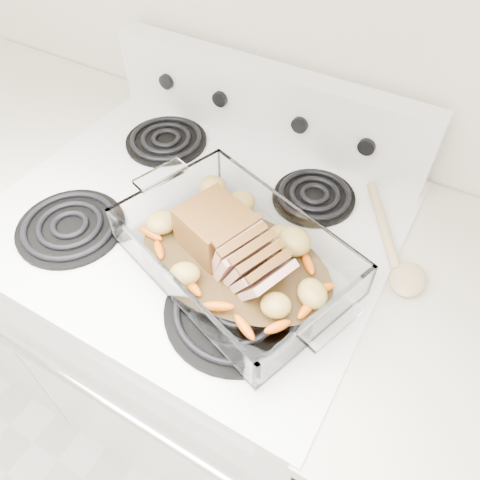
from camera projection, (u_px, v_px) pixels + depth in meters
The scene contains 7 objects.
electric_range at pixel (208, 327), 1.29m from camera, with size 0.78×0.70×1.12m.
counter_left at pixel (36, 241), 1.52m from camera, with size 0.58×0.68×0.93m.
counter_right at pixel (449, 456), 1.09m from camera, with size 0.58×0.68×0.93m.
baking_dish at pixel (234, 257), 0.84m from camera, with size 0.40×0.27×0.08m.
pork_roast at pixel (224, 242), 0.82m from camera, with size 0.22×0.11×0.09m.
roast_vegetables at pixel (242, 242), 0.85m from camera, with size 0.33×0.18×0.04m.
wooden_spoon at pixel (396, 254), 0.87m from camera, with size 0.18×0.25×0.02m.
Camera 1 is at (0.41, 1.12, 1.62)m, focal length 35.00 mm.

